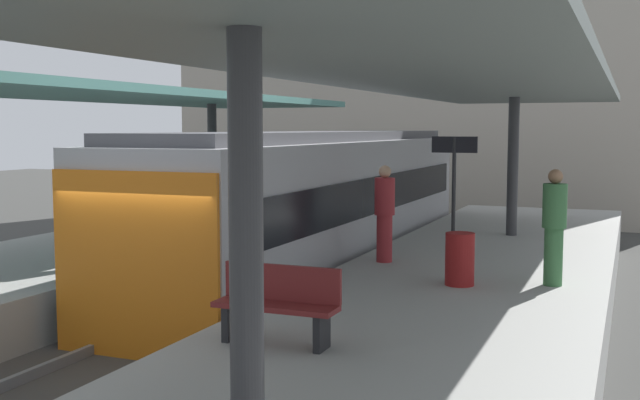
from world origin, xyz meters
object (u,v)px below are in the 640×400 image
object	(u,v)px
platform_sign	(454,166)
passenger_far_end	(385,212)
platform_bench	(278,302)
passenger_mid_platform	(554,225)
commuter_train	(319,205)
litter_bin	(460,259)
passenger_near_bench	(101,213)

from	to	relation	value
platform_sign	passenger_far_end	xyz separation A→B (m)	(-0.79, -2.03, -0.73)
platform_bench	platform_sign	xyz separation A→B (m)	(0.32, 7.43, 1.16)
passenger_mid_platform	passenger_far_end	world-z (taller)	passenger_mid_platform
commuter_train	passenger_mid_platform	size ratio (longest dim) A/B	7.56
commuter_train	passenger_far_end	world-z (taller)	commuter_train
platform_bench	litter_bin	world-z (taller)	platform_bench
commuter_train	passenger_mid_platform	xyz separation A→B (m)	(5.18, -3.29, 0.19)
platform_sign	passenger_near_bench	world-z (taller)	platform_sign
passenger_mid_platform	litter_bin	bearing A→B (deg)	-158.44
litter_bin	passenger_far_end	distance (m)	2.30
litter_bin	passenger_near_bench	bearing A→B (deg)	-174.22
litter_bin	passenger_mid_platform	bearing A→B (deg)	21.56
commuter_train	platform_sign	size ratio (longest dim) A/B	6.03
litter_bin	passenger_mid_platform	world-z (taller)	passenger_mid_platform
litter_bin	passenger_far_end	bearing A→B (deg)	137.79
passenger_mid_platform	passenger_far_end	size ratio (longest dim) A/B	1.03
platform_bench	passenger_near_bench	world-z (taller)	passenger_near_bench
platform_sign	passenger_far_end	distance (m)	2.30
passenger_near_bench	commuter_train	bearing A→B (deg)	62.84
platform_bench	platform_sign	size ratio (longest dim) A/B	0.63
platform_sign	passenger_far_end	size ratio (longest dim) A/B	1.29
litter_bin	passenger_mid_platform	size ratio (longest dim) A/B	0.45
platform_bench	passenger_far_end	bearing A→B (deg)	94.93
platform_bench	passenger_far_end	size ratio (longest dim) A/B	0.81
commuter_train	platform_bench	bearing A→B (deg)	-70.86
commuter_train	platform_bench	xyz separation A→B (m)	(2.67, -7.69, -0.26)
passenger_mid_platform	commuter_train	bearing A→B (deg)	147.60
passenger_near_bench	passenger_far_end	world-z (taller)	passenger_near_bench
litter_bin	passenger_far_end	xyz separation A→B (m)	(-1.67, 1.51, 0.49)
passenger_far_end	commuter_train	bearing A→B (deg)	133.85
passenger_far_end	platform_sign	bearing A→B (deg)	68.79
commuter_train	passenger_far_end	bearing A→B (deg)	-46.15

